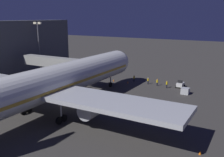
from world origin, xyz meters
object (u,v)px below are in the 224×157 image
at_px(baggage_container_near_belt, 185,91).
at_px(jet_bridge, 62,63).
at_px(ground_crew_by_belt_loader, 134,78).
at_px(traffic_cone_wingtip_svc_side, 200,153).
at_px(baggage_tug_spare, 180,85).
at_px(ground_crew_walking_aft, 157,82).
at_px(apron_floodlight_mast, 39,44).
at_px(ground_crew_near_nose_gear, 167,84).
at_px(airliner_at_gate, 42,86).
at_px(ground_crew_marshaller_fwd, 148,80).
at_px(traffic_cone_nose_starboard, 114,80).
at_px(traffic_cone_nose_port, 128,82).

bearing_deg(baggage_container_near_belt, jet_bridge, 14.94).
xyz_separation_m(ground_crew_by_belt_loader, traffic_cone_wingtip_svc_side, (-23.78, 30.81, -0.71)).
bearing_deg(traffic_cone_wingtip_svc_side, baggage_tug_spare, -70.43).
bearing_deg(ground_crew_by_belt_loader, jet_bridge, 41.23).
bearing_deg(ground_crew_walking_aft, ground_crew_by_belt_loader, -9.03).
bearing_deg(jet_bridge, baggage_tug_spare, -154.75).
distance_m(apron_floodlight_mast, ground_crew_near_nose_gear, 39.48).
distance_m(airliner_at_gate, ground_crew_marshaller_fwd, 32.11).
distance_m(ground_crew_marshaller_fwd, traffic_cone_wingtip_svc_side, 35.86).
height_order(ground_crew_marshaller_fwd, traffic_cone_nose_starboard, ground_crew_marshaller_fwd).
xyz_separation_m(ground_crew_walking_aft, traffic_cone_wingtip_svc_side, (-16.67, 29.68, -0.73)).
xyz_separation_m(airliner_at_gate, ground_crew_by_belt_loader, (-2.85, -31.57, -4.80)).
relative_size(airliner_at_gate, baggage_container_near_belt, 34.68).
distance_m(jet_bridge, ground_crew_walking_aft, 25.10).
height_order(apron_floodlight_mast, ground_crew_near_nose_gear, apron_floodlight_mast).
relative_size(jet_bridge, ground_crew_by_belt_loader, 12.21).
bearing_deg(baggage_tug_spare, traffic_cone_nose_port, 11.22).
relative_size(baggage_tug_spare, traffic_cone_nose_port, 4.64).
distance_m(ground_crew_marshaller_fwd, traffic_cone_nose_starboard, 9.65).
xyz_separation_m(jet_bridge, ground_crew_marshaller_fwd, (-18.97, -12.13, -4.90)).
relative_size(baggage_tug_spare, ground_crew_marshaller_fwd, 1.45).
bearing_deg(traffic_cone_nose_port, ground_crew_by_belt_loader, -104.30).
xyz_separation_m(apron_floodlight_mast, traffic_cone_nose_starboard, (-23.30, -4.27, -9.10)).
xyz_separation_m(airliner_at_gate, traffic_cone_wingtip_svc_side, (-26.62, -0.76, -5.51)).
relative_size(baggage_container_near_belt, traffic_cone_wingtip_svc_side, 3.20).
distance_m(traffic_cone_nose_port, traffic_cone_nose_starboard, 4.40).
bearing_deg(apron_floodlight_mast, airliner_at_gate, 135.84).
height_order(ground_crew_near_nose_gear, ground_crew_marshaller_fwd, ground_crew_near_nose_gear).
bearing_deg(traffic_cone_nose_port, apron_floodlight_mast, 8.76).
relative_size(apron_floodlight_mast, traffic_cone_wingtip_svc_side, 28.98).
relative_size(apron_floodlight_mast, ground_crew_by_belt_loader, 8.91).
bearing_deg(airliner_at_gate, apron_floodlight_mast, -44.16).
height_order(traffic_cone_nose_port, traffic_cone_nose_starboard, same).
distance_m(airliner_at_gate, ground_crew_near_nose_gear, 32.57).
bearing_deg(apron_floodlight_mast, baggage_container_near_belt, -177.39).
relative_size(ground_crew_near_nose_gear, traffic_cone_wingtip_svc_side, 3.37).
relative_size(baggage_container_near_belt, ground_crew_near_nose_gear, 0.95).
bearing_deg(ground_crew_near_nose_gear, airliner_at_gate, 66.62).
distance_m(airliner_at_gate, traffic_cone_nose_starboard, 29.63).
relative_size(apron_floodlight_mast, baggage_container_near_belt, 9.06).
relative_size(airliner_at_gate, traffic_cone_nose_starboard, 110.97).
bearing_deg(baggage_tug_spare, jet_bridge, 25.25).
xyz_separation_m(apron_floodlight_mast, ground_crew_marshaller_fwd, (-32.74, -6.15, -8.40)).
relative_size(ground_crew_by_belt_loader, ground_crew_walking_aft, 0.98).
height_order(ground_crew_marshaller_fwd, traffic_cone_nose_port, ground_crew_marshaller_fwd).
xyz_separation_m(apron_floodlight_mast, baggage_tug_spare, (-41.13, -6.93, -8.59)).
relative_size(baggage_tug_spare, baggage_container_near_belt, 1.45).
distance_m(ground_crew_walking_aft, traffic_cone_nose_starboard, 12.25).
xyz_separation_m(ground_crew_walking_aft, traffic_cone_nose_starboard, (12.15, 1.41, -0.73)).
xyz_separation_m(airliner_at_gate, jet_bridge, (11.74, -18.79, 0.09)).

